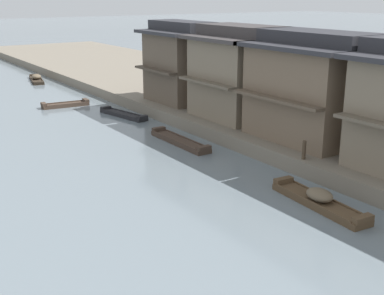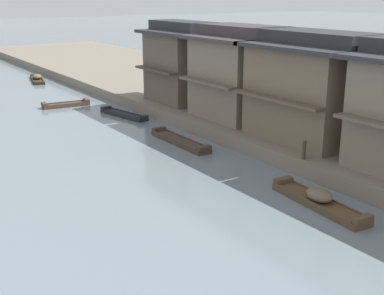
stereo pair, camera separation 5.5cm
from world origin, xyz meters
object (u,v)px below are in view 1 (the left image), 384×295
boat_moored_second (65,105)px  house_waterfront_tall (313,87)px  boat_moored_third (123,115)px  mooring_post_dock_mid (304,150)px  boat_moored_far (319,201)px  house_waterfront_narrow (241,73)px  boat_moored_nearest (180,141)px  house_waterfront_far (182,62)px  boat_midriver_drifting (36,79)px

boat_moored_second → house_waterfront_tall: 21.72m
boat_moored_third → mooring_post_dock_mid: size_ratio=5.12×
boat_moored_far → house_waterfront_tall: bearing=46.7°
mooring_post_dock_mid → house_waterfront_narrow: bearing=70.3°
mooring_post_dock_mid → boat_moored_second: bearing=100.6°
house_waterfront_narrow → boat_moored_third: bearing=124.1°
boat_moored_third → house_waterfront_tall: size_ratio=0.67×
mooring_post_dock_mid → boat_moored_nearest: bearing=104.8°
house_waterfront_tall → boat_moored_far: bearing=-133.3°
house_waterfront_narrow → house_waterfront_far: size_ratio=1.04×
boat_moored_nearest → boat_moored_third: boat_moored_nearest is taller
boat_midriver_drifting → house_waterfront_far: size_ratio=0.94×
boat_moored_third → mooring_post_dock_mid: 17.06m
boat_moored_second → house_waterfront_tall: bearing=-69.3°
boat_moored_second → boat_moored_far: bearing=-85.8°
house_waterfront_far → boat_moored_third: bearing=167.8°
boat_moored_third → boat_midriver_drifting: 19.94m
house_waterfront_far → boat_moored_second: bearing=136.0°
boat_moored_second → boat_moored_far: (1.91, -26.04, 0.11)m
boat_moored_third → mooring_post_dock_mid: (1.84, -16.92, 1.20)m
boat_moored_second → boat_moored_third: 6.32m
boat_moored_far → house_waterfront_far: bearing=74.9°
boat_moored_third → house_waterfront_tall: (5.17, -14.17, 3.72)m
boat_midriver_drifting → house_waterfront_narrow: house_waterfront_narrow is taller
house_waterfront_far → house_waterfront_narrow: bearing=-85.8°
boat_midriver_drifting → house_waterfront_narrow: bearing=-78.6°
house_waterfront_far → mooring_post_dock_mid: house_waterfront_far is taller
boat_moored_nearest → boat_moored_third: bearing=87.6°
boat_moored_second → boat_midriver_drifting: (2.02, 14.10, 0.08)m
boat_moored_far → boat_midriver_drifting: bearing=89.8°
house_waterfront_narrow → boat_moored_second: bearing=119.4°
boat_moored_second → house_waterfront_far: size_ratio=0.64×
boat_moored_nearest → house_waterfront_tall: bearing=-45.3°
boat_moored_nearest → house_waterfront_narrow: size_ratio=0.87×
boat_moored_nearest → house_waterfront_narrow: 6.72m
boat_moored_third → boat_moored_nearest: bearing=-92.4°
house_waterfront_tall → mooring_post_dock_mid: (-3.32, -2.74, -2.52)m
boat_moored_nearest → house_waterfront_far: 9.83m
boat_moored_second → boat_moored_third: boat_moored_second is taller
mooring_post_dock_mid → boat_moored_third: bearing=96.2°
boat_moored_nearest → boat_midriver_drifting: (-0.03, 28.53, 0.08)m
boat_moored_second → boat_moored_far: size_ratio=0.73×
boat_moored_far → house_waterfront_tall: 9.02m
house_waterfront_narrow → boat_midriver_drifting: bearing=101.4°
boat_moored_second → house_waterfront_narrow: 15.89m
boat_moored_nearest → boat_moored_second: (-2.05, 14.43, 0.00)m
house_waterfront_tall → house_waterfront_narrow: size_ratio=1.15×
mooring_post_dock_mid → house_waterfront_far: bearing=79.9°
boat_moored_far → house_waterfront_tall: house_waterfront_tall is taller
house_waterfront_tall → boat_moored_second: bearing=110.7°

